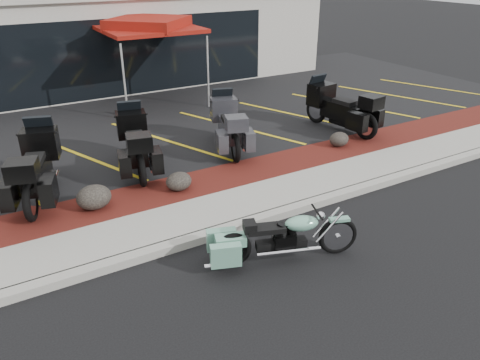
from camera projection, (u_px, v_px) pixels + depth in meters
ground at (288, 245)px, 8.33m from camera, size 90.00×90.00×0.00m
curb at (261, 219)px, 9.00m from camera, size 24.00×0.25×0.15m
sidewalk at (242, 204)px, 9.54m from camera, size 24.00×1.20×0.15m
mulch_bed at (215, 182)px, 10.47m from camera, size 24.00×1.20×0.16m
upper_lot at (135, 118)px, 14.68m from camera, size 26.00×9.60×0.15m
dealership_building at (79, 29)px, 18.73m from camera, size 18.00×8.16×4.00m
boulder_left at (94, 197)px, 9.11m from camera, size 0.68×0.57×0.48m
boulder_mid at (179, 181)px, 9.85m from camera, size 0.56×0.46×0.39m
boulder_right at (339, 139)px, 12.16m from camera, size 0.53×0.44×0.37m
hero_cruiser at (338, 231)px, 7.89m from camera, size 2.63×1.47×0.90m
touring_black_front at (43, 148)px, 10.12m from camera, size 1.71×2.70×1.47m
touring_black_mid at (131, 129)px, 11.35m from camera, size 1.44×2.58×1.42m
touring_grey at (223, 113)px, 12.54m from camera, size 1.60×2.54×1.38m
touring_black_rear at (317, 99)px, 13.69m from camera, size 1.30×2.60×1.45m
traffic_cone at (122, 108)px, 14.61m from camera, size 0.39×0.39×0.42m
popup_canopy at (149, 26)px, 14.88m from camera, size 3.61×3.61×2.75m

